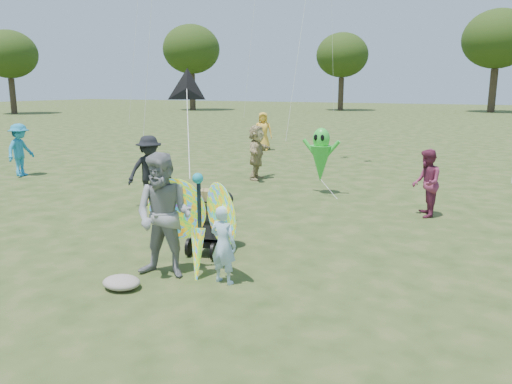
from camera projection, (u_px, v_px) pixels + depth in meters
ground at (221, 291)px, 6.91m from camera, size 160.00×160.00×0.00m
child_girl at (223, 245)px, 7.09m from camera, size 0.44×0.32×1.15m
adult_man at (164, 216)px, 7.27m from camera, size 1.01×0.84×1.86m
grey_bag at (121, 282)px, 6.98m from camera, size 0.55×0.45×0.18m
crowd_b at (150, 170)px, 11.82m from camera, size 1.11×1.23×1.65m
crowd_d at (257, 152)px, 15.06m from camera, size 0.73×1.59×1.65m
crowd_e at (426, 183)px, 10.74m from camera, size 0.72×0.83×1.47m
crowd_g at (263, 131)px, 21.95m from camera, size 0.96×0.81×1.68m
crowd_i at (20, 150)px, 15.64m from camera, size 0.81×1.16×1.65m
jogging_stroller at (213, 216)px, 8.47m from camera, size 0.65×1.11×1.09m
butterfly_kite at (198, 225)px, 7.33m from camera, size 1.74×0.75×1.75m
delta_kite_rig at (187, 89)px, 9.48m from camera, size 2.01×2.62×1.65m
alien_kite at (321, 157)px, 12.96m from camera, size 1.12×0.69×1.74m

